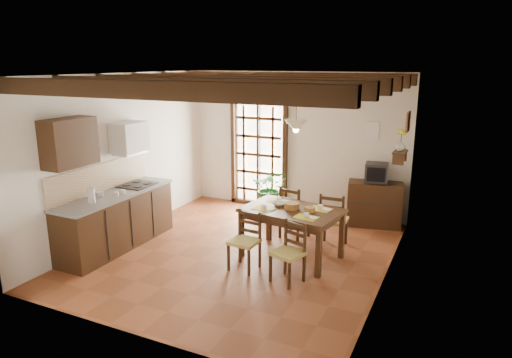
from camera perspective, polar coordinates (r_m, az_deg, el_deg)
The scene contains 25 objects.
ground_plane at distance 7.41m, azimuth -2.04°, elevation -9.27°, with size 5.00×5.00×0.00m, color brown.
room_shell at distance 6.88m, azimuth -2.18°, elevation 4.71°, with size 4.52×5.02×2.81m.
ceiling_beams at distance 6.79m, azimuth -2.25°, elevation 12.00°, with size 4.50×4.34×0.20m.
french_door at distance 9.51m, azimuth 0.34°, elevation 3.52°, with size 1.26×0.11×2.32m.
kitchen_counter at distance 7.84m, azimuth -17.01°, elevation -4.85°, with size 0.64×2.25×1.38m.
upper_cabinet at distance 7.11m, azimuth -22.30°, elevation 4.23°, with size 0.35×0.80×0.70m, color black.
range_hood at distance 8.00m, azimuth -15.56°, elevation 4.97°, with size 0.38×0.60×0.54m.
counter_items at distance 7.76m, azimuth -16.83°, elevation -1.27°, with size 0.50×1.43×0.25m.
dining_table at distance 7.05m, azimuth 4.50°, elevation -4.53°, with size 1.58×1.14×0.79m.
chair_near_left at distance 6.80m, azimuth -1.42°, elevation -9.03°, with size 0.43×0.41×0.87m.
chair_near_right at distance 6.44m, azimuth 4.01°, elevation -10.48°, with size 0.49×0.48×0.85m.
chair_far_left at distance 7.97m, azimuth 4.78°, elevation -5.31°, with size 0.51×0.49×0.93m.
chair_far_right at distance 7.67m, azimuth 9.59°, elevation -6.28°, with size 0.44×0.42×0.93m.
table_setting at distance 7.00m, azimuth 4.52°, elevation -3.22°, with size 1.06×0.71×0.10m.
table_bowl at distance 7.18m, azimuth 2.91°, elevation -3.09°, with size 0.22×0.22×0.05m, color white.
sideboard at distance 8.76m, azimuth 14.59°, elevation -3.05°, with size 0.98×0.44×0.83m, color black.
crt_tv at distance 8.59m, azimuth 14.84°, elevation 0.79°, with size 0.45×0.42×0.34m.
fuse_box at distance 8.74m, azimuth 14.33°, elevation 5.92°, with size 0.25×0.03×0.32m, color white.
plant_pot at distance 9.14m, azimuth 1.78°, elevation -3.86°, with size 0.38×0.38×0.23m, color maroon.
potted_plant at distance 9.00m, azimuth 1.80°, elevation -1.08°, with size 1.77×1.51×1.97m, color #144C19.
wall_shelf at distance 7.82m, azimuth 17.55°, elevation 2.96°, with size 0.20×0.42×0.20m.
shelf_vase at distance 7.80m, azimuth 17.63°, elevation 3.96°, with size 0.15×0.15×0.15m, color #B2BFB2.
shelf_flowers at distance 7.77m, azimuth 17.75°, elevation 5.46°, with size 0.14×0.14×0.36m.
framed_picture at distance 7.73m, azimuth 18.47°, elevation 6.81°, with size 0.03×0.32×0.32m.
pendant_lamp at distance 6.83m, azimuth 5.03°, elevation 6.81°, with size 0.36×0.36×0.84m.
Camera 1 is at (3.12, -6.02, 2.98)m, focal length 32.00 mm.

